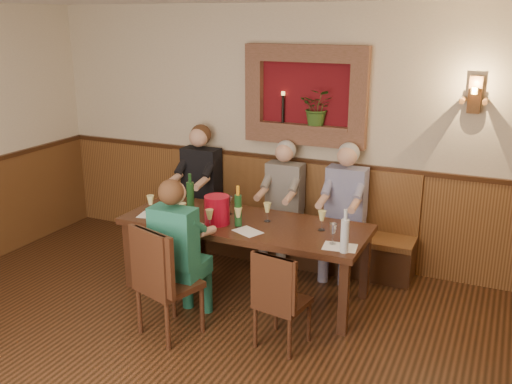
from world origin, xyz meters
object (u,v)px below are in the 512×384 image
wine_bottle_green_b (190,197)px  spittoon_bucket (217,210)px  person_bench_left (198,198)px  water_bottle (345,235)px  wine_bottle_green_a (238,210)px  person_bench_right (343,222)px  bench (281,231)px  person_chair_front (181,265)px  chair_near_left (168,303)px  dining_table (245,229)px  chair_near_right (281,318)px  person_bench_mid (282,214)px

wine_bottle_green_b → spittoon_bucket: bearing=-22.5°
person_bench_left → water_bottle: person_bench_left is taller
person_bench_left → wine_bottle_green_a: person_bench_left is taller
person_bench_right → water_bottle: size_ratio=3.73×
bench → person_chair_front: person_chair_front is taller
spittoon_bucket → wine_bottle_green_a: (0.21, 0.03, 0.03)m
chair_near_left → water_bottle: bearing=43.9°
dining_table → person_bench_right: bearing=48.2°
dining_table → bench: bench is taller
dining_table → person_chair_front: person_chair_front is taller
chair_near_right → person_bench_mid: person_bench_mid is taller
person_bench_mid → person_bench_right: bearing=-0.1°
person_bench_left → person_chair_front: size_ratio=1.07×
bench → person_bench_mid: person_bench_mid is taller
chair_near_left → chair_near_right: chair_near_left is taller
person_chair_front → spittoon_bucket: size_ratio=4.99×
person_bench_mid → chair_near_right: bearing=-67.9°
chair_near_right → person_bench_left: (-1.71, 1.59, 0.36)m
dining_table → person_bench_right: size_ratio=1.69×
person_bench_left → wine_bottle_green_a: (1.00, -0.96, 0.30)m
person_chair_front → wine_bottle_green_a: (0.25, 0.65, 0.35)m
person_bench_left → wine_bottle_green_a: size_ratio=3.72×
person_chair_front → person_bench_mid: bearing=79.3°
chair_near_left → spittoon_bucket: 1.02m
bench → chair_near_left: (-0.26, -1.93, -0.03)m
chair_near_left → bench: bearing=100.2°
person_chair_front → wine_bottle_green_b: size_ratio=3.33×
dining_table → wine_bottle_green_a: 0.27m
person_bench_right → person_chair_front: 1.90m
chair_near_left → dining_table: bearing=93.2°
chair_near_left → person_bench_left: size_ratio=0.69×
dining_table → chair_near_right: (0.70, -0.76, -0.42)m
chair_near_left → person_bench_mid: size_ratio=0.73×
chair_near_left → wine_bottle_green_b: size_ratio=2.45×
dining_table → wine_bottle_green_a: size_ratio=6.06×
dining_table → chair_near_left: bearing=-104.7°
person_bench_right → spittoon_bucket: size_ratio=5.15×
person_bench_mid → person_bench_right: person_bench_right is taller
person_bench_right → spittoon_bucket: bearing=-134.2°
person_bench_left → water_bottle: (2.10, -1.16, 0.29)m
person_chair_front → spittoon_bucket: person_chair_front is taller
spittoon_bucket → person_bench_left: bearing=128.6°
spittoon_bucket → water_bottle: (1.31, -0.17, 0.02)m
bench → person_bench_mid: bearing=-63.1°
person_bench_left → wine_bottle_green_a: bearing=-43.9°
chair_near_left → chair_near_right: bearing=31.5°
chair_near_left → wine_bottle_green_b: wine_bottle_green_b is taller
wine_bottle_green_a → chair_near_left: bearing=-106.4°
chair_near_right → wine_bottle_green_a: wine_bottle_green_a is taller
spittoon_bucket → wine_bottle_green_b: bearing=157.5°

